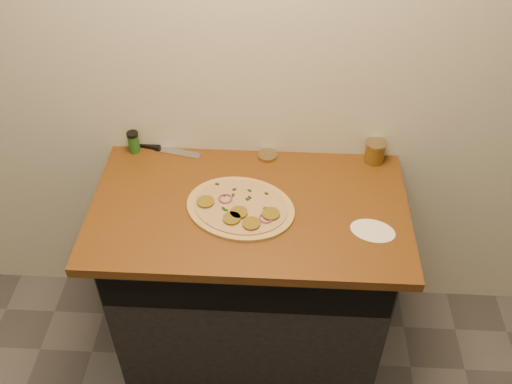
# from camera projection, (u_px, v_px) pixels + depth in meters

# --- Properties ---
(cabinet) EXTENTS (1.10, 0.60, 0.86)m
(cabinet) POSITION_uv_depth(u_px,v_px,m) (251.00, 278.00, 2.49)
(cabinet) COLOR black
(cabinet) RESTS_ON ground
(countertop) EXTENTS (1.20, 0.70, 0.04)m
(countertop) POSITION_uv_depth(u_px,v_px,m) (249.00, 209.00, 2.16)
(countertop) COLOR brown
(countertop) RESTS_ON cabinet
(pizza) EXTENTS (0.51, 0.51, 0.03)m
(pizza) POSITION_uv_depth(u_px,v_px,m) (240.00, 208.00, 2.12)
(pizza) COLOR #D4B76A
(pizza) RESTS_ON countertop
(chefs_knife) EXTENTS (0.29, 0.09, 0.02)m
(chefs_knife) POSITION_uv_depth(u_px,v_px,m) (162.00, 149.00, 2.39)
(chefs_knife) COLOR #B7BAC1
(chefs_knife) RESTS_ON countertop
(mason_jar_lid) EXTENTS (0.10, 0.10, 0.02)m
(mason_jar_lid) POSITION_uv_depth(u_px,v_px,m) (267.00, 156.00, 2.35)
(mason_jar_lid) COLOR tan
(mason_jar_lid) RESTS_ON countertop
(salsa_jar) EXTENTS (0.08, 0.08, 0.09)m
(salsa_jar) POSITION_uv_depth(u_px,v_px,m) (375.00, 152.00, 2.31)
(salsa_jar) COLOR #98290F
(salsa_jar) RESTS_ON countertop
(spice_shaker) EXTENTS (0.05, 0.05, 0.10)m
(spice_shaker) POSITION_uv_depth(u_px,v_px,m) (134.00, 142.00, 2.36)
(spice_shaker) COLOR #1F5B1C
(spice_shaker) RESTS_ON countertop
(flour_spill) EXTENTS (0.20, 0.20, 0.00)m
(flour_spill) POSITION_uv_depth(u_px,v_px,m) (373.00, 231.00, 2.05)
(flour_spill) COLOR white
(flour_spill) RESTS_ON countertop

